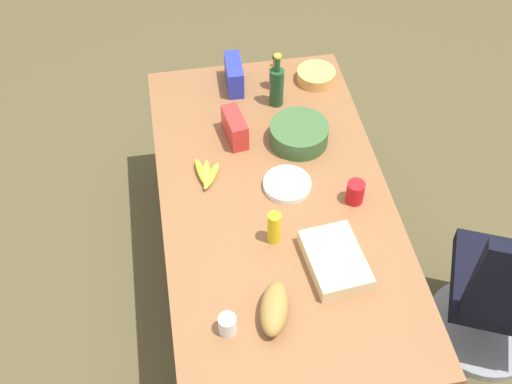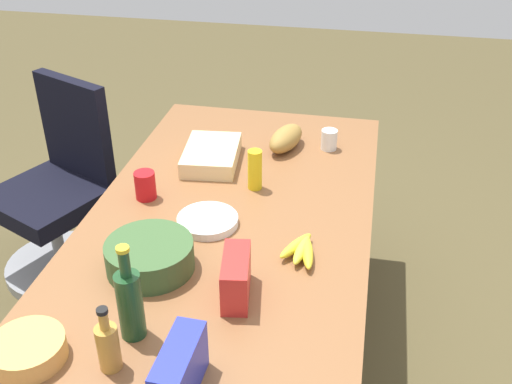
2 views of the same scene
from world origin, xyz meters
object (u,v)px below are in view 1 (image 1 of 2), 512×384
object	(u,v)px
paper_cup	(227,325)
chip_bag_red	(235,127)
paper_plate_stack	(287,184)
bread_loaf	(274,308)
conference_table	(275,207)
chip_bag_blue	(234,75)
mustard_bottle	(274,228)
sheet_cake	(335,260)
office_chair	(502,301)
chip_bowl	(316,76)
wine_bottle	(277,85)
red_solo_cup	(355,192)
banana_bunch	(206,174)
dressing_bottle	(275,76)
salad_bowl	(299,134)

from	to	relation	value
paper_cup	chip_bag_red	distance (m)	1.05
paper_plate_stack	bread_loaf	world-z (taller)	bread_loaf
conference_table	chip_bag_blue	xyz separation A→B (m)	(0.80, 0.07, 0.15)
mustard_bottle	sheet_cake	bearing A→B (deg)	-127.64
office_chair	chip_bowl	size ratio (longest dim) A/B	4.78
paper_cup	chip_bowl	bearing A→B (deg)	-25.70
conference_table	wine_bottle	bearing A→B (deg)	-11.10
paper_cup	red_solo_cup	world-z (taller)	red_solo_cup
office_chair	mustard_bottle	world-z (taller)	office_chair
mustard_bottle	banana_bunch	xyz separation A→B (m)	(0.40, 0.24, -0.06)
chip_bag_blue	sheet_cake	world-z (taller)	chip_bag_blue
wine_bottle	bread_loaf	world-z (taller)	wine_bottle
paper_plate_stack	dressing_bottle	world-z (taller)	dressing_bottle
red_solo_cup	chip_bowl	world-z (taller)	red_solo_cup
mustard_bottle	chip_bag_red	xyz separation A→B (m)	(0.64, 0.07, -0.01)
wine_bottle	sheet_cake	distance (m)	1.03
chip_bag_blue	paper_plate_stack	bearing A→B (deg)	-169.89
paper_plate_stack	banana_bunch	xyz separation A→B (m)	(0.12, 0.36, 0.01)
chip_bag_blue	red_solo_cup	size ratio (longest dim) A/B	2.00
chip_bowl	salad_bowl	bearing A→B (deg)	156.67
chip_bag_blue	bread_loaf	bearing A→B (deg)	177.94
conference_table	dressing_bottle	distance (m)	0.78
mustard_bottle	chip_bag_red	size ratio (longest dim) A/B	0.82
paper_cup	conference_table	bearing A→B (deg)	-26.03
bread_loaf	chip_bag_red	size ratio (longest dim) A/B	1.20
salad_bowl	chip_bowl	xyz separation A→B (m)	(0.44, -0.19, -0.02)
paper_plate_stack	chip_bowl	distance (m)	0.78
paper_cup	sheet_cake	bearing A→B (deg)	-64.78
wine_bottle	conference_table	bearing A→B (deg)	168.90
dressing_bottle	chip_bag_red	bearing A→B (deg)	142.76
paper_plate_stack	bread_loaf	bearing A→B (deg)	164.16
wine_bottle	salad_bowl	bearing A→B (deg)	-169.45
office_chair	wine_bottle	bearing A→B (deg)	37.42
conference_table	mustard_bottle	world-z (taller)	mustard_bottle
paper_cup	dressing_bottle	world-z (taller)	dressing_bottle
wine_bottle	banana_bunch	xyz separation A→B (m)	(-0.46, 0.42, -0.09)
paper_plate_stack	chip_bag_red	bearing A→B (deg)	27.77
office_chair	conference_table	bearing A→B (deg)	63.20
sheet_cake	conference_table	bearing A→B (deg)	22.63
wine_bottle	mustard_bottle	xyz separation A→B (m)	(-0.86, 0.18, -0.03)
conference_table	paper_plate_stack	size ratio (longest dim) A/B	8.87
chip_bag_blue	chip_bag_red	world-z (taller)	chip_bag_blue
paper_plate_stack	sheet_cake	size ratio (longest dim) A/B	0.69
wine_bottle	dressing_bottle	size ratio (longest dim) A/B	1.50
chip_bag_red	sheet_cake	distance (m)	0.86
paper_cup	sheet_cake	world-z (taller)	paper_cup
chip_bag_red	dressing_bottle	world-z (taller)	dressing_bottle
wine_bottle	chip_bag_red	xyz separation A→B (m)	(-0.22, 0.25, -0.05)
paper_plate_stack	bread_loaf	size ratio (longest dim) A/B	0.92
mustard_bottle	bread_loaf	bearing A→B (deg)	169.48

